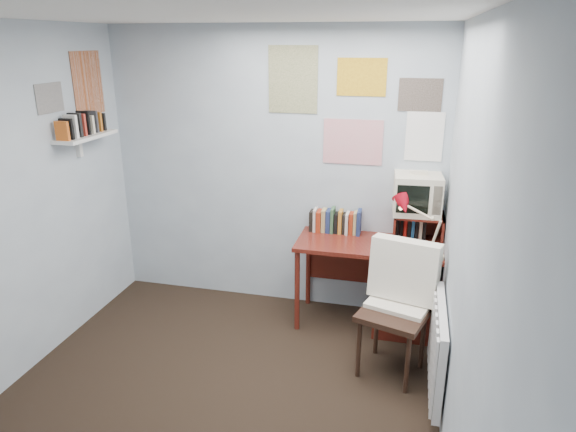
# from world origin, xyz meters

# --- Properties ---
(ground) EXTENTS (3.50, 3.50, 0.00)m
(ground) POSITION_xyz_m (0.00, 0.00, 0.00)
(ground) COLOR black
(ground) RESTS_ON ground
(back_wall) EXTENTS (3.00, 0.02, 2.50)m
(back_wall) POSITION_xyz_m (0.00, 1.75, 1.25)
(back_wall) COLOR silver
(back_wall) RESTS_ON ground
(right_wall) EXTENTS (0.02, 3.50, 2.50)m
(right_wall) POSITION_xyz_m (1.50, 0.00, 1.25)
(right_wall) COLOR silver
(right_wall) RESTS_ON ground
(ceiling) EXTENTS (3.00, 3.50, 0.02)m
(ceiling) POSITION_xyz_m (0.00, 0.00, 2.50)
(ceiling) COLOR white
(ceiling) RESTS_ON back_wall
(desk) EXTENTS (1.20, 0.55, 0.76)m
(desk) POSITION_xyz_m (1.17, 1.48, 0.41)
(desk) COLOR maroon
(desk) RESTS_ON ground
(desk_chair) EXTENTS (0.62, 0.60, 0.97)m
(desk_chair) POSITION_xyz_m (1.15, 0.81, 0.49)
(desk_chair) COLOR black
(desk_chair) RESTS_ON ground
(desk_lamp) EXTENTS (0.30, 0.27, 0.41)m
(desk_lamp) POSITION_xyz_m (1.44, 1.27, 0.97)
(desk_lamp) COLOR #B10B1B
(desk_lamp) RESTS_ON desk
(tv_riser) EXTENTS (0.40, 0.30, 0.25)m
(tv_riser) POSITION_xyz_m (1.29, 1.59, 0.89)
(tv_riser) COLOR maroon
(tv_riser) RESTS_ON desk
(crt_tv) EXTENTS (0.40, 0.37, 0.36)m
(crt_tv) POSITION_xyz_m (1.26, 1.61, 1.19)
(crt_tv) COLOR beige
(crt_tv) RESTS_ON tv_riser
(book_row) EXTENTS (0.60, 0.14, 0.22)m
(book_row) POSITION_xyz_m (0.66, 1.66, 0.87)
(book_row) COLOR maroon
(book_row) RESTS_ON desk
(radiator) EXTENTS (0.09, 0.80, 0.60)m
(radiator) POSITION_xyz_m (1.46, 0.55, 0.42)
(radiator) COLOR white
(radiator) RESTS_ON right_wall
(wall_shelf) EXTENTS (0.20, 0.62, 0.24)m
(wall_shelf) POSITION_xyz_m (-1.40, 1.10, 1.62)
(wall_shelf) COLOR white
(wall_shelf) RESTS_ON left_wall
(posters_back) EXTENTS (1.20, 0.01, 0.90)m
(posters_back) POSITION_xyz_m (0.70, 1.74, 1.85)
(posters_back) COLOR white
(posters_back) RESTS_ON back_wall
(posters_left) EXTENTS (0.01, 0.70, 0.60)m
(posters_left) POSITION_xyz_m (-1.49, 1.10, 2.00)
(posters_left) COLOR white
(posters_left) RESTS_ON left_wall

